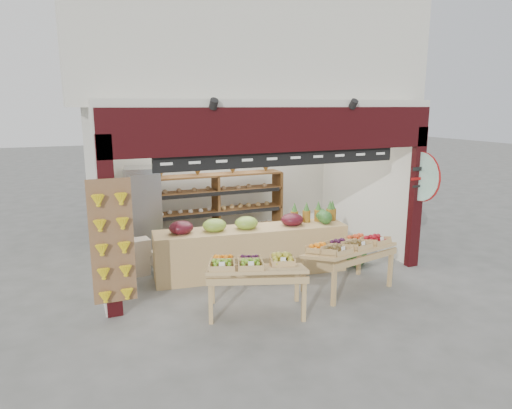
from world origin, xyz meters
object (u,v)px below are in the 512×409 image
object	(u,v)px
mid_counter	(251,249)
back_shelving	(216,196)
watermelon_pile	(347,253)
refrigerator	(144,211)
display_table_left	(249,266)
cardboard_stack	(150,259)
display_table_right	(349,247)

from	to	relation	value
mid_counter	back_shelving	bearing A→B (deg)	91.31
mid_counter	watermelon_pile	xyz separation A→B (m)	(1.93, -0.19, -0.27)
refrigerator	display_table_left	xyz separation A→B (m)	(0.98, -3.35, -0.19)
mid_counter	display_table_left	size ratio (longest dim) A/B	2.18
cardboard_stack	display_table_left	world-z (taller)	display_table_left
mid_counter	display_table_right	bearing A→B (deg)	-46.20
back_shelving	cardboard_stack	world-z (taller)	back_shelving
display_table_left	display_table_right	distance (m)	1.84
cardboard_stack	watermelon_pile	distance (m)	3.77
refrigerator	back_shelving	bearing A→B (deg)	8.96
refrigerator	mid_counter	distance (m)	2.53
mid_counter	refrigerator	bearing A→B (deg)	129.55
cardboard_stack	display_table_left	bearing A→B (deg)	-64.45
display_table_left	watermelon_pile	distance (m)	2.88
refrigerator	watermelon_pile	distance (m)	4.17
display_table_right	display_table_left	bearing A→B (deg)	-175.11
refrigerator	mid_counter	size ratio (longest dim) A/B	0.51
mid_counter	display_table_left	bearing A→B (deg)	-113.14
back_shelving	display_table_left	distance (m)	3.42
back_shelving	display_table_right	size ratio (longest dim) A/B	1.88
refrigerator	display_table_right	xyz separation A→B (m)	(2.81, -3.20, -0.18)
watermelon_pile	display_table_left	bearing A→B (deg)	-154.02
back_shelving	watermelon_pile	distance (m)	3.03
refrigerator	display_table_right	size ratio (longest dim) A/B	1.14
back_shelving	display_table_right	bearing A→B (deg)	-68.37
back_shelving	display_table_left	bearing A→B (deg)	-99.62
back_shelving	display_table_right	xyz separation A→B (m)	(1.26, -3.19, -0.38)
cardboard_stack	watermelon_pile	world-z (taller)	cardboard_stack
display_table_left	display_table_right	world-z (taller)	display_table_right
refrigerator	watermelon_pile	size ratio (longest dim) A/B	2.50
mid_counter	display_table_right	size ratio (longest dim) A/B	2.22
back_shelving	mid_counter	distance (m)	2.02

